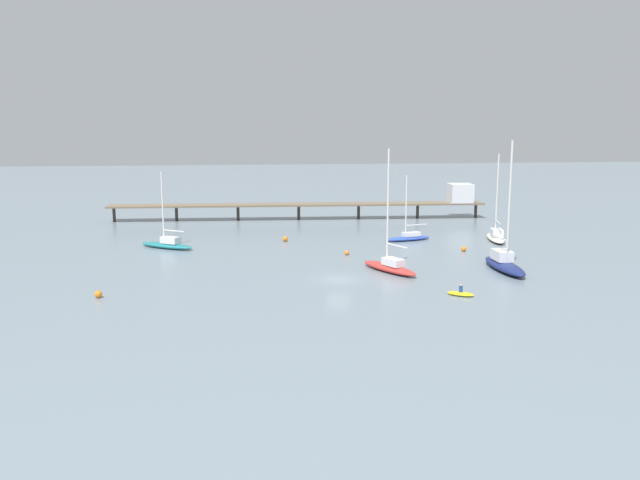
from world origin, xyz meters
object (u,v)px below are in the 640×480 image
object	(u,v)px
sailboat_red	(390,265)
sailboat_blue	(408,236)
dinghy_yellow	(461,293)
mooring_buoy_mid	(347,253)
mooring_buoy_outer	(285,239)
sailboat_navy	(504,263)
sailboat_cream	(496,235)
mooring_buoy_far	(98,294)
pier	(362,200)
sailboat_teal	(167,243)
mooring_buoy_near	(464,249)

from	to	relation	value
sailboat_red	sailboat_blue	xyz separation A→B (m)	(7.14, 19.12, -0.20)
sailboat_red	sailboat_blue	distance (m)	20.41
dinghy_yellow	mooring_buoy_mid	xyz separation A→B (m)	(-7.52, 20.80, 0.08)
sailboat_red	mooring_buoy_outer	world-z (taller)	sailboat_red
sailboat_navy	sailboat_cream	size ratio (longest dim) A/B	1.19
sailboat_cream	sailboat_navy	bearing A→B (deg)	-109.37
dinghy_yellow	mooring_buoy_far	bearing A→B (deg)	174.16
pier	sailboat_cream	distance (m)	27.98
sailboat_red	sailboat_teal	bearing A→B (deg)	146.11
sailboat_red	sailboat_blue	bearing A→B (deg)	69.52
sailboat_cream	mooring_buoy_outer	world-z (taller)	sailboat_cream
sailboat_teal	dinghy_yellow	size ratio (longest dim) A/B	3.61
mooring_buoy_mid	sailboat_cream	bearing A→B (deg)	18.03
pier	sailboat_navy	size ratio (longest dim) A/B	4.44
sailboat_red	mooring_buoy_outer	size ratio (longest dim) A/B	18.45
dinghy_yellow	mooring_buoy_near	size ratio (longest dim) A/B	4.10
pier	dinghy_yellow	xyz separation A→B (m)	(-0.28, -51.85, -3.00)
dinghy_yellow	mooring_buoy_far	size ratio (longest dim) A/B	3.95
sailboat_red	mooring_buoy_near	distance (m)	15.95
mooring_buoy_mid	sailboat_teal	bearing A→B (deg)	161.87
mooring_buoy_near	mooring_buoy_far	size ratio (longest dim) A/B	0.96
sailboat_navy	sailboat_blue	bearing A→B (deg)	105.88
sailboat_blue	dinghy_yellow	size ratio (longest dim) A/B	3.29
pier	sailboat_cream	bearing A→B (deg)	-58.51
sailboat_blue	pier	bearing A→B (deg)	96.53
sailboat_red	sailboat_navy	bearing A→B (deg)	-3.98
sailboat_red	sailboat_teal	size ratio (longest dim) A/B	1.34
sailboat_cream	mooring_buoy_outer	xyz separation A→B (m)	(-29.30, 3.36, -0.41)
pier	sailboat_navy	xyz separation A→B (m)	(8.19, -41.88, -2.32)
mooring_buoy_far	sailboat_cream	bearing A→B (deg)	26.65
sailboat_teal	sailboat_cream	size ratio (longest dim) A/B	0.83
dinghy_yellow	mooring_buoy_outer	world-z (taller)	dinghy_yellow
sailboat_cream	dinghy_yellow	size ratio (longest dim) A/B	4.34
pier	mooring_buoy_outer	distance (m)	25.33
sailboat_blue	sailboat_navy	bearing A→B (deg)	-74.12
sailboat_teal	sailboat_blue	bearing A→B (deg)	3.05
pier	mooring_buoy_mid	distance (m)	32.15
dinghy_yellow	mooring_buoy_outer	size ratio (longest dim) A/B	3.81
pier	mooring_buoy_mid	bearing A→B (deg)	-104.11
pier	sailboat_teal	world-z (taller)	sailboat_teal
sailboat_navy	mooring_buoy_outer	bearing A→B (deg)	136.88
pier	sailboat_blue	size ratio (longest dim) A/B	6.97
sailboat_red	mooring_buoy_mid	xyz separation A→B (m)	(-3.16, 9.93, -0.51)
dinghy_yellow	mooring_buoy_far	distance (m)	34.33
mooring_buoy_outer	pier	bearing A→B (deg)	54.16
dinghy_yellow	sailboat_red	bearing A→B (deg)	111.83
pier	mooring_buoy_near	distance (m)	31.67
sailboat_navy	sailboat_teal	world-z (taller)	sailboat_navy
dinghy_yellow	mooring_buoy_outer	distance (m)	34.61
dinghy_yellow	sailboat_teal	bearing A→B (deg)	136.94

